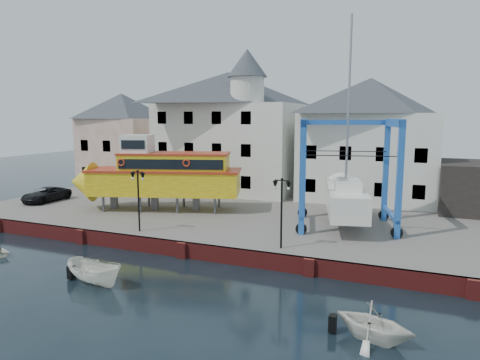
% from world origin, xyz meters
% --- Properties ---
extents(ground, '(140.00, 140.00, 0.00)m').
position_xyz_m(ground, '(0.00, 0.00, 0.00)').
color(ground, black).
rests_on(ground, ground).
extents(hardstanding, '(44.00, 22.00, 1.00)m').
position_xyz_m(hardstanding, '(0.00, 11.00, 0.50)').
color(hardstanding, '#69615A').
rests_on(hardstanding, ground).
extents(quay_wall, '(44.00, 0.47, 1.00)m').
position_xyz_m(quay_wall, '(-0.00, 0.10, 0.50)').
color(quay_wall, maroon).
rests_on(quay_wall, ground).
extents(building_pink, '(8.00, 7.00, 10.30)m').
position_xyz_m(building_pink, '(-18.00, 18.00, 6.15)').
color(building_pink, tan).
rests_on(building_pink, hardstanding).
extents(building_white_main, '(14.00, 8.30, 14.00)m').
position_xyz_m(building_white_main, '(-4.87, 18.39, 7.34)').
color(building_white_main, silver).
rests_on(building_white_main, hardstanding).
extents(building_white_right, '(12.00, 8.00, 11.20)m').
position_xyz_m(building_white_right, '(9.00, 19.00, 6.60)').
color(building_white_right, silver).
rests_on(building_white_right, hardstanding).
extents(lamp_post_left, '(1.12, 0.32, 4.20)m').
position_xyz_m(lamp_post_left, '(-4.00, 1.20, 4.17)').
color(lamp_post_left, black).
rests_on(lamp_post_left, hardstanding).
extents(lamp_post_right, '(1.12, 0.32, 4.20)m').
position_xyz_m(lamp_post_right, '(6.00, 1.20, 4.17)').
color(lamp_post_right, black).
rests_on(lamp_post_right, hardstanding).
extents(tour_boat, '(14.67, 7.53, 6.23)m').
position_xyz_m(tour_boat, '(-6.84, 7.44, 3.94)').
color(tour_boat, '#59595E').
rests_on(tour_boat, hardstanding).
extents(travel_lift, '(7.79, 9.92, 14.52)m').
position_xyz_m(travel_lift, '(8.53, 8.56, 3.42)').
color(travel_lift, '#1F4AAD').
rests_on(travel_lift, hardstanding).
extents(van, '(2.14, 4.62, 1.28)m').
position_xyz_m(van, '(-18.06, 6.59, 1.64)').
color(van, black).
rests_on(van, hardstanding).
extents(motorboat_a, '(3.93, 2.03, 1.45)m').
position_xyz_m(motorboat_a, '(-2.15, -5.39, 0.00)').
color(motorboat_a, white).
rests_on(motorboat_a, ground).
extents(motorboat_c, '(3.79, 3.51, 1.65)m').
position_xyz_m(motorboat_c, '(11.92, -5.81, 0.00)').
color(motorboat_c, white).
rests_on(motorboat_c, ground).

